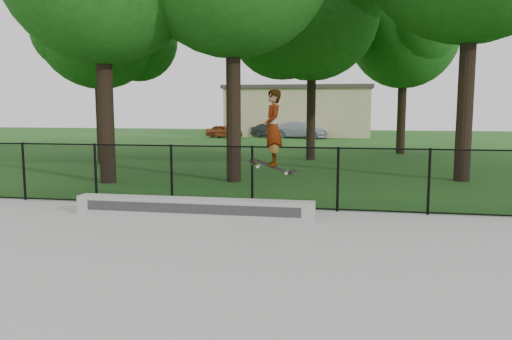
% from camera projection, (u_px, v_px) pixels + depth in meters
% --- Properties ---
extents(ground, '(100.00, 100.00, 0.00)m').
position_uv_depth(ground, '(162.00, 308.00, 6.12)').
color(ground, '#184E16').
rests_on(ground, ground).
extents(concrete_slab, '(14.00, 12.00, 0.06)m').
position_uv_depth(concrete_slab, '(162.00, 306.00, 6.12)').
color(concrete_slab, '#9B9A96').
rests_on(concrete_slab, ground).
extents(grind_ledge, '(5.29, 0.40, 0.42)m').
position_uv_depth(grind_ledge, '(193.00, 208.00, 10.87)').
color(grind_ledge, '#A2A29D').
rests_on(grind_ledge, concrete_slab).
extents(car_a, '(3.28, 2.16, 1.04)m').
position_uv_depth(car_a, '(224.00, 131.00, 40.35)').
color(car_a, brown).
rests_on(car_a, ground).
extents(car_b, '(3.40, 1.85, 1.17)m').
position_uv_depth(car_b, '(273.00, 130.00, 40.95)').
color(car_b, black).
rests_on(car_b, ground).
extents(car_c, '(4.47, 2.95, 1.30)m').
position_uv_depth(car_c, '(301.00, 130.00, 40.04)').
color(car_c, '#ABB5C1').
rests_on(car_c, ground).
extents(skater_airborne, '(0.80, 0.67, 1.79)m').
position_uv_depth(skater_airborne, '(273.00, 130.00, 10.30)').
color(skater_airborne, black).
rests_on(skater_airborne, ground).
extents(chainlink_fence, '(16.06, 0.06, 1.50)m').
position_uv_depth(chainlink_fence, '(252.00, 177.00, 11.78)').
color(chainlink_fence, black).
rests_on(chainlink_fence, concrete_slab).
extents(distant_building, '(12.40, 6.40, 4.30)m').
position_uv_depth(distant_building, '(299.00, 111.00, 43.30)').
color(distant_building, beige).
rests_on(distant_building, ground).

